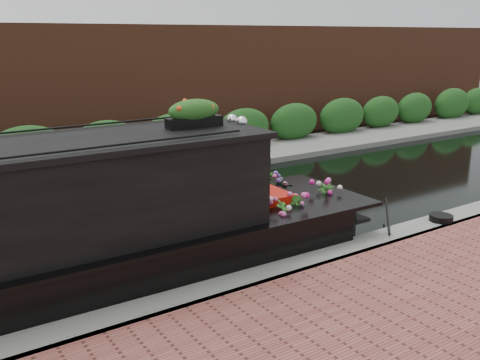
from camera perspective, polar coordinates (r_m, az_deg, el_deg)
ground at (r=11.18m, az=-4.38°, el=-4.05°), size 80.00×80.00×0.00m
near_bank_coping at (r=8.66m, az=6.60°, el=-10.05°), size 40.00×0.60×0.50m
far_bank_path at (r=14.84m, az=-12.39°, el=0.51°), size 40.00×2.40×0.34m
far_hedge at (r=15.66m, az=-13.61°, el=1.20°), size 40.00×1.10×2.80m
far_brick_wall at (r=17.60m, az=-16.01°, el=2.57°), size 40.00×1.00×8.00m
rope_fender at (r=10.85m, az=10.14°, el=-3.97°), size 0.32×0.36×0.32m
coiled_mooring_rope at (r=10.91m, az=20.66°, el=-3.81°), size 0.44×0.44×0.12m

